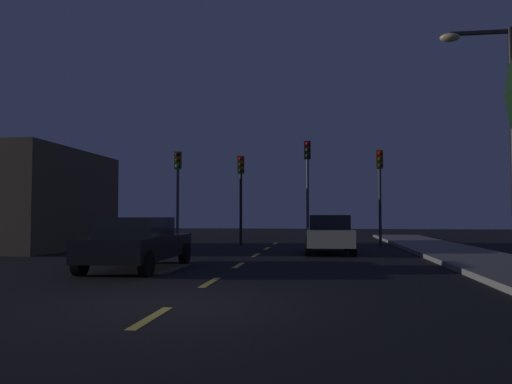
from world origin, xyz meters
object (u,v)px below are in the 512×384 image
(traffic_signal_center_right, at_px, (308,172))
(car_stopped_ahead, at_px, (329,234))
(traffic_signal_far_left, at_px, (178,179))
(traffic_signal_far_right, at_px, (380,179))
(traffic_signal_center_left, at_px, (241,182))
(street_lamp_right, at_px, (501,122))
(car_adjacent_lane, at_px, (138,243))

(traffic_signal_center_right, height_order, car_stopped_ahead, traffic_signal_center_right)
(traffic_signal_far_left, xyz_separation_m, traffic_signal_far_right, (10.19, -0.00, -0.07))
(traffic_signal_center_left, height_order, street_lamp_right, street_lamp_right)
(traffic_signal_far_right, bearing_deg, car_stopped_ahead, -117.34)
(traffic_signal_far_right, xyz_separation_m, car_stopped_ahead, (-2.54, -4.90, -2.53))
(traffic_signal_far_left, distance_m, traffic_signal_far_right, 10.19)
(traffic_signal_center_left, distance_m, car_stopped_ahead, 6.99)
(traffic_signal_center_right, relative_size, street_lamp_right, 0.77)
(car_stopped_ahead, relative_size, car_adjacent_lane, 0.94)
(traffic_signal_center_right, height_order, traffic_signal_far_right, traffic_signal_center_right)
(traffic_signal_center_right, bearing_deg, street_lamp_right, -60.49)
(traffic_signal_center_left, xyz_separation_m, traffic_signal_center_right, (3.37, 0.00, 0.45))
(car_adjacent_lane, bearing_deg, traffic_signal_center_left, 84.95)
(car_stopped_ahead, xyz_separation_m, car_adjacent_lane, (-5.36, -6.48, -0.02))
(traffic_signal_far_left, distance_m, traffic_signal_center_left, 3.31)
(traffic_signal_center_left, bearing_deg, traffic_signal_far_left, 179.99)
(car_stopped_ahead, distance_m, car_adjacent_lane, 8.41)
(car_stopped_ahead, height_order, street_lamp_right, street_lamp_right)
(traffic_signal_far_left, relative_size, traffic_signal_center_left, 1.06)
(traffic_signal_center_left, relative_size, street_lamp_right, 0.66)
(traffic_signal_center_left, height_order, car_stopped_ahead, traffic_signal_center_left)
(traffic_signal_center_right, bearing_deg, traffic_signal_far_left, -179.99)
(traffic_signal_far_left, bearing_deg, traffic_signal_center_right, 0.01)
(traffic_signal_center_right, bearing_deg, traffic_signal_center_left, -179.97)
(traffic_signal_far_right, distance_m, car_adjacent_lane, 14.09)
(traffic_signal_center_left, xyz_separation_m, car_adjacent_lane, (-1.01, -11.39, -2.44))
(traffic_signal_center_left, distance_m, street_lamp_right, 13.58)
(car_adjacent_lane, bearing_deg, street_lamp_right, 7.50)
(traffic_signal_center_right, distance_m, street_lamp_right, 11.57)
(traffic_signal_far_left, bearing_deg, car_stopped_ahead, -32.65)
(traffic_signal_far_left, relative_size, traffic_signal_far_right, 1.02)
(traffic_signal_center_left, relative_size, traffic_signal_center_right, 0.87)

